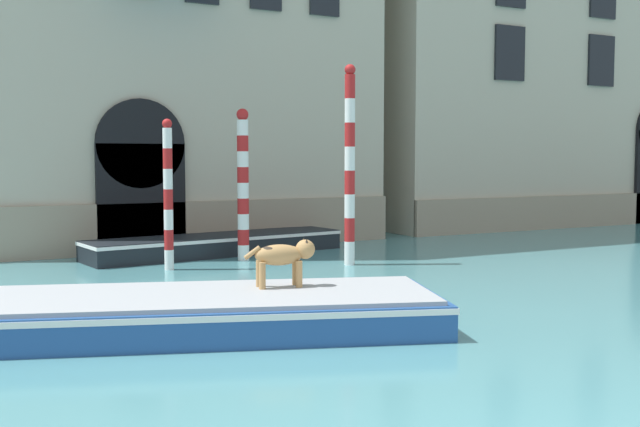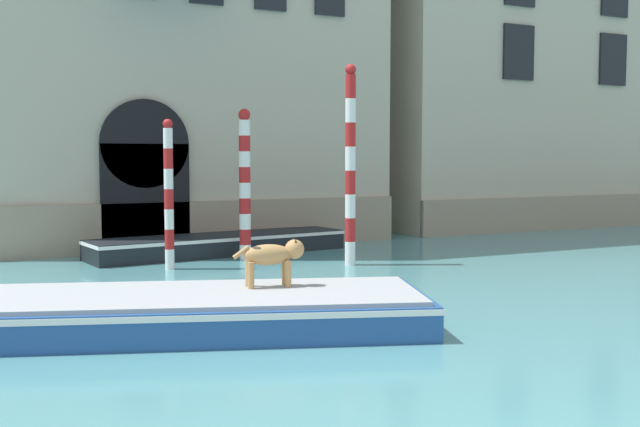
{
  "view_description": "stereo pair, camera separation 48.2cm",
  "coord_description": "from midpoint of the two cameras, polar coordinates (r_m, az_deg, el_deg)",
  "views": [
    {
      "loc": [
        -3.82,
        -2.58,
        2.44
      ],
      "look_at": [
        3.72,
        11.84,
        1.2
      ],
      "focal_mm": 42.0,
      "sensor_mm": 36.0,
      "label": 1
    },
    {
      "loc": [
        -3.39,
        -2.8,
        2.44
      ],
      "look_at": [
        3.72,
        11.84,
        1.2
      ],
      "focal_mm": 42.0,
      "sensor_mm": 36.0,
      "label": 2
    }
  ],
  "objects": [
    {
      "name": "mooring_pole_4",
      "position": [
        17.62,
        -4.97,
        2.26
      ],
      "size": [
        0.28,
        0.28,
        3.55
      ],
      "color": "white",
      "rests_on": "ground_plane"
    },
    {
      "name": "mooring_pole_3",
      "position": [
        16.4,
        -10.63,
        1.48
      ],
      "size": [
        0.21,
        0.21,
        3.25
      ],
      "color": "white",
      "rests_on": "ground_plane"
    },
    {
      "name": "dog_on_deck",
      "position": [
        10.96,
        -2.33,
        -3.21
      ],
      "size": [
        1.05,
        0.44,
        0.71
      ],
      "rotation": [
        0.0,
        0.0,
        -0.2
      ],
      "color": "tan",
      "rests_on": "boat_foreground"
    },
    {
      "name": "boat_foreground",
      "position": [
        10.72,
        -11.58,
        -7.32
      ],
      "size": [
        8.12,
        4.77,
        0.54
      ],
      "rotation": [
        0.0,
        0.0,
        -0.34
      ],
      "color": "#234C8C",
      "rests_on": "ground_plane"
    },
    {
      "name": "mooring_pole_0",
      "position": [
        16.75,
        3.16,
        3.74
      ],
      "size": [
        0.24,
        0.24,
        4.48
      ],
      "color": "white",
      "rests_on": "ground_plane"
    },
    {
      "name": "boat_moored_near_palazzo",
      "position": [
        18.86,
        -6.88,
        -2.31
      ],
      "size": [
        6.72,
        2.35,
        0.49
      ],
      "rotation": [
        0.0,
        0.0,
        0.13
      ],
      "color": "black",
      "rests_on": "ground_plane"
    },
    {
      "name": "palazzo_right",
      "position": [
        30.3,
        17.6,
        11.94
      ],
      "size": [
        15.46,
        6.13,
        13.13
      ],
      "color": "#B2A893",
      "rests_on": "ground_plane"
    }
  ]
}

